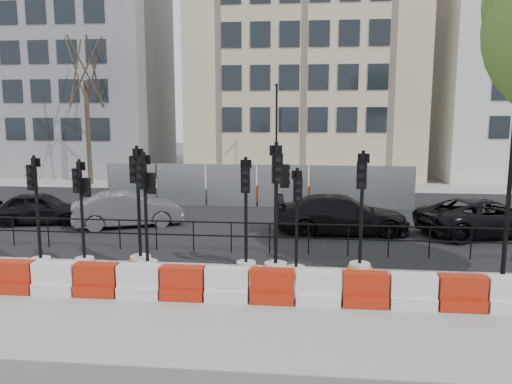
# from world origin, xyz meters

# --- Properties ---
(ground) EXTENTS (120.00, 120.00, 0.00)m
(ground) POSITION_xyz_m (0.00, 0.00, 0.00)
(ground) COLOR #51514C
(ground) RESTS_ON ground
(sidewalk_near) EXTENTS (40.00, 6.00, 0.02)m
(sidewalk_near) POSITION_xyz_m (0.00, -3.00, 0.01)
(sidewalk_near) COLOR gray
(sidewalk_near) RESTS_ON ground
(road) EXTENTS (40.00, 14.00, 0.03)m
(road) POSITION_xyz_m (0.00, 7.00, 0.01)
(road) COLOR black
(road) RESTS_ON ground
(sidewalk_far) EXTENTS (40.00, 4.00, 0.02)m
(sidewalk_far) POSITION_xyz_m (0.00, 16.00, 0.01)
(sidewalk_far) COLOR gray
(sidewalk_far) RESTS_ON ground
(building_grey) EXTENTS (11.00, 9.06, 14.00)m
(building_grey) POSITION_xyz_m (-14.00, 21.99, 7.00)
(building_grey) COLOR gray
(building_grey) RESTS_ON ground
(building_cream) EXTENTS (15.00, 10.06, 18.00)m
(building_cream) POSITION_xyz_m (2.00, 21.99, 9.00)
(building_cream) COLOR beige
(building_cream) RESTS_ON ground
(kerb_railing) EXTENTS (18.00, 0.04, 1.00)m
(kerb_railing) POSITION_xyz_m (0.00, 1.20, 0.69)
(kerb_railing) COLOR black
(kerb_railing) RESTS_ON ground
(heras_fencing) EXTENTS (14.33, 1.72, 2.00)m
(heras_fencing) POSITION_xyz_m (0.57, 9.86, 0.65)
(heras_fencing) COLOR gray
(heras_fencing) RESTS_ON ground
(lamp_post_far) EXTENTS (0.12, 0.56, 6.00)m
(lamp_post_far) POSITION_xyz_m (0.50, 14.98, 3.22)
(lamp_post_far) COLOR black
(lamp_post_far) RESTS_ON ground
(lamp_post_near) EXTENTS (0.12, 0.56, 6.00)m
(lamp_post_near) POSITION_xyz_m (7.50, -0.52, 3.22)
(lamp_post_near) COLOR black
(lamp_post_near) RESTS_ON ground
(tree_bare_far) EXTENTS (2.00, 2.00, 9.00)m
(tree_bare_far) POSITION_xyz_m (-11.00, 15.50, 6.65)
(tree_bare_far) COLOR #473828
(tree_bare_far) RESTS_ON ground
(barrier_row) EXTENTS (14.65, 0.50, 0.80)m
(barrier_row) POSITION_xyz_m (0.00, -2.80, 0.37)
(barrier_row) COLOR red
(barrier_row) RESTS_ON ground
(traffic_signal_a) EXTENTS (0.63, 0.63, 3.22)m
(traffic_signal_a) POSITION_xyz_m (-4.96, -1.17, 0.67)
(traffic_signal_a) COLOR silver
(traffic_signal_a) RESTS_ON ground
(traffic_signal_b) EXTENTS (0.61, 0.61, 3.11)m
(traffic_signal_b) POSITION_xyz_m (-3.77, -1.00, 0.74)
(traffic_signal_b) COLOR silver
(traffic_signal_b) RESTS_ON ground
(traffic_signal_c) EXTENTS (0.68, 0.68, 3.47)m
(traffic_signal_c) POSITION_xyz_m (-2.24, -0.79, 0.72)
(traffic_signal_c) COLOR silver
(traffic_signal_c) RESTS_ON ground
(traffic_signal_d) EXTENTS (0.66, 0.66, 3.34)m
(traffic_signal_d) POSITION_xyz_m (-1.90, -1.21, 0.80)
(traffic_signal_d) COLOR silver
(traffic_signal_d) RESTS_ON ground
(traffic_signal_e) EXTENTS (0.63, 0.63, 3.21)m
(traffic_signal_e) POSITION_xyz_m (0.73, -0.95, 0.66)
(traffic_signal_e) COLOR silver
(traffic_signal_e) RESTS_ON ground
(traffic_signal_f) EXTENTS (0.71, 0.71, 3.61)m
(traffic_signal_f) POSITION_xyz_m (1.55, -1.11, 0.86)
(traffic_signal_f) COLOR silver
(traffic_signal_f) RESTS_ON ground
(traffic_signal_g) EXTENTS (0.58, 0.58, 2.96)m
(traffic_signal_g) POSITION_xyz_m (2.08, -1.13, 0.61)
(traffic_signal_g) COLOR silver
(traffic_signal_g) RESTS_ON ground
(traffic_signal_h) EXTENTS (0.67, 0.67, 3.39)m
(traffic_signal_h) POSITION_xyz_m (3.75, -0.81, 0.70)
(traffic_signal_h) COLOR silver
(traffic_signal_h) RESTS_ON ground
(car_a) EXTENTS (3.01, 4.37, 1.29)m
(car_a) POSITION_xyz_m (-8.11, 4.54, 0.64)
(car_a) COLOR black
(car_a) RESTS_ON ground
(car_b) EXTENTS (4.55, 5.21, 1.36)m
(car_b) POSITION_xyz_m (-4.53, 4.46, 0.68)
(car_b) COLOR #515156
(car_b) RESTS_ON ground
(car_c) EXTENTS (2.75, 5.16, 1.40)m
(car_c) POSITION_xyz_m (3.58, 4.19, 0.70)
(car_c) COLOR black
(car_c) RESTS_ON ground
(car_d) EXTENTS (5.17, 6.22, 1.36)m
(car_d) POSITION_xyz_m (8.69, 4.39, 0.68)
(car_d) COLOR black
(car_d) RESTS_ON ground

